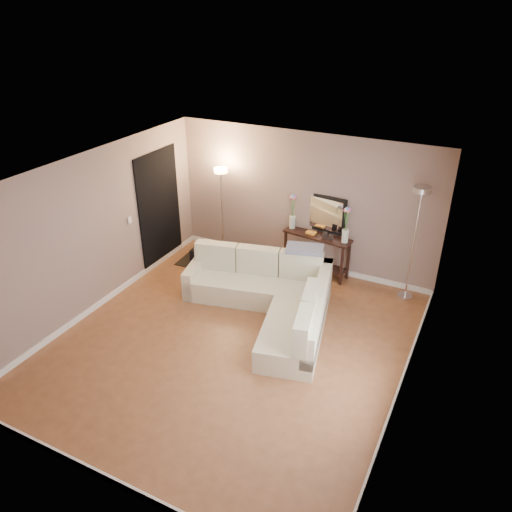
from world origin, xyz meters
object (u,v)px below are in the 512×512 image
at_px(floor_lamp_lit, 222,195).
at_px(floor_lamp_unlit, 417,222).
at_px(sectional_sofa, 272,295).
at_px(console_table, 313,251).

bearing_deg(floor_lamp_lit, floor_lamp_unlit, 0.40).
xyz_separation_m(floor_lamp_lit, floor_lamp_unlit, (3.63, 0.03, 0.15)).
xyz_separation_m(sectional_sofa, floor_lamp_lit, (-1.74, 1.44, 0.96)).
bearing_deg(sectional_sofa, floor_lamp_unlit, 37.84).
xyz_separation_m(sectional_sofa, console_table, (0.10, 1.58, 0.12)).
relative_size(console_table, floor_lamp_lit, 0.72).
distance_m(floor_lamp_lit, floor_lamp_unlit, 3.63).
bearing_deg(console_table, floor_lamp_unlit, -3.61).
height_order(console_table, floor_lamp_unlit, floor_lamp_unlit).
bearing_deg(floor_lamp_unlit, sectional_sofa, -142.16).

